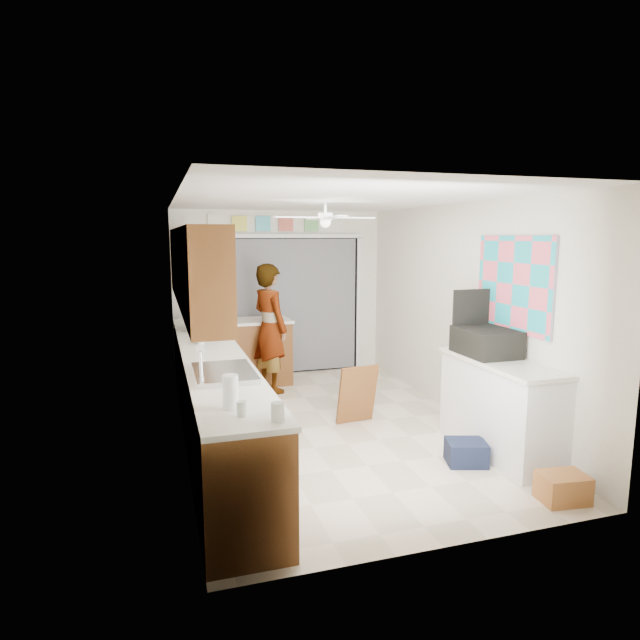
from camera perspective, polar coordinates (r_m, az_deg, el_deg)
floor at (r=6.15m, az=1.12°, el=-11.20°), size 5.00×5.00×0.00m
ceiling at (r=5.79m, az=1.19°, el=12.71°), size 5.00×5.00×0.00m
wall_back at (r=8.23m, az=-4.30°, el=2.87°), size 3.20×0.00×3.20m
wall_front at (r=3.60m, az=13.76°, el=-5.33°), size 3.20×0.00×3.20m
wall_left at (r=5.56m, az=-14.71°, el=-0.35°), size 0.00×5.00×5.00m
wall_right at (r=6.52m, az=14.64°, el=0.99°), size 0.00×5.00×5.00m
left_base_cabinets at (r=5.76m, az=-11.38°, el=-8.10°), size 0.60×4.80×0.90m
left_countertop at (r=5.64m, az=-11.43°, el=-3.52°), size 0.62×4.80×0.04m
upper_cabinets at (r=5.71m, az=-13.41°, el=5.49°), size 0.32×4.00×0.80m
sink_basin at (r=4.66m, az=-10.20°, el=-5.67°), size 0.50×0.76×0.06m
faucet at (r=4.62m, az=-12.57°, el=-4.66°), size 0.03×0.03×0.22m
peninsula_base at (r=7.78m, az=-7.01°, el=-3.50°), size 1.00×0.60×0.90m
peninsula_top at (r=7.69m, az=-7.08°, el=-0.08°), size 1.04×0.64×0.04m
back_opening_recess at (r=8.29m, az=-2.56°, el=1.53°), size 2.00×0.06×2.10m
curtain_panel at (r=8.25m, az=-2.49°, el=1.50°), size 1.90×0.03×2.05m
door_trim_left at (r=8.06m, az=-9.53°, el=1.21°), size 0.06×0.04×2.10m
door_trim_right at (r=8.57m, az=4.11°, el=1.76°), size 0.06×0.04×2.10m
door_trim_head at (r=8.19m, az=-2.55°, el=8.95°), size 2.10×0.04×0.06m
header_frame_0 at (r=8.05m, az=-8.58°, el=10.14°), size 0.22×0.02×0.22m
header_frame_1 at (r=8.11m, az=-6.09°, el=10.18°), size 0.22×0.02×0.22m
header_frame_2 at (r=8.18m, az=-3.65°, el=10.20°), size 0.22×0.02×0.22m
header_frame_3 at (r=8.29m, az=-0.92°, el=10.20°), size 0.22×0.02×0.22m
route66_sign at (r=8.00m, az=-11.09°, el=10.08°), size 0.22×0.02×0.26m
right_counter_base at (r=5.58m, az=18.62°, el=-8.95°), size 0.50×1.40×0.90m
right_counter_top at (r=5.45m, az=18.79°, el=-4.25°), size 0.54×1.44×0.04m
abstract_painting at (r=5.64m, az=19.96°, el=3.63°), size 0.03×1.15×0.95m
ceiling_fan at (r=5.97m, az=0.57°, el=10.87°), size 1.14×1.14×0.24m
microwave at (r=6.89m, az=-12.20°, el=-0.02°), size 0.43×0.54×0.26m
soap_bottle at (r=6.06m, az=-12.68°, el=-1.24°), size 0.13×0.13×0.26m
jar_a at (r=3.50m, az=-4.54°, el=-9.75°), size 0.09×0.09×0.12m
jar_b at (r=3.62m, az=-8.34°, el=-9.35°), size 0.09×0.09×0.10m
paper_towel_roll at (r=3.76m, az=-9.53°, el=-7.57°), size 0.13×0.13×0.24m
suitcase at (r=5.60m, az=17.30°, el=-2.24°), size 0.47×0.62×0.27m
suitcase_rim at (r=5.62m, az=17.24°, el=-3.34°), size 0.44×0.58×0.02m
suitcase_lid at (r=5.79m, az=15.80°, el=0.71°), size 0.42×0.03×0.50m
cardboard_box at (r=4.92m, az=24.47°, el=-15.97°), size 0.40×0.32×0.23m
navy_crate at (r=5.35m, az=15.32°, el=-13.47°), size 0.43×0.39×0.22m
cabinet_door_panel at (r=6.13m, az=4.00°, el=-7.92°), size 0.48×0.23×0.68m
man at (r=7.29m, az=-5.35°, el=-0.88°), size 0.63×0.75×1.76m
dog at (r=6.87m, az=4.19°, el=-7.10°), size 0.42×0.61×0.44m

